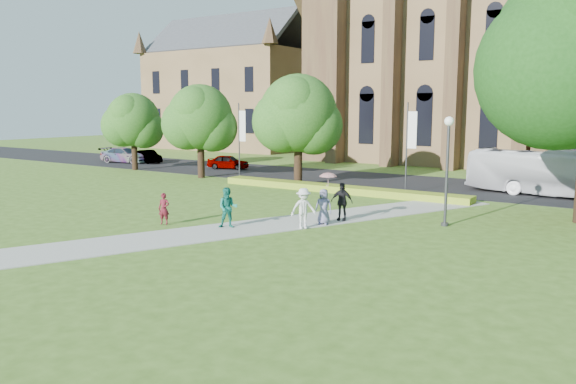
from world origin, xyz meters
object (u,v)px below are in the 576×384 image
Objects in this scene: streetlamp at (448,158)px; tour_coach at (554,173)px; car_2 at (125,155)px; car_0 at (228,162)px; pedestrian_0 at (164,209)px; car_1 at (148,156)px.

streetlamp is 0.49× the size of tour_coach.
car_0 is at bearing -97.33° from car_2.
tour_coach is 24.58m from pedestrian_0.
tour_coach is at bearing -109.18° from car_0.
pedestrian_0 is (13.32, -20.99, 0.13)m from car_0.
car_2 reaches higher than car_0.
tour_coach is at bearing 31.67° from pedestrian_0.
tour_coach reaches higher than car_2.
car_1 is (-10.54, -0.05, -0.00)m from car_0.
pedestrian_0 is at bearing -139.82° from car_2.
car_0 is at bearing 99.69° from pedestrian_0.
car_1 is 2.48m from car_2.
pedestrian_0 is at bearing 152.06° from tour_coach.
streetlamp reaches higher than car_2.
car_0 is (-27.63, 1.02, -0.84)m from tour_coach.
car_2 is (-2.21, -1.12, 0.12)m from car_1.
car_2 is 3.44× the size of pedestrian_0.
car_1 is at bearing 96.24° from tour_coach.
car_0 is 0.73× the size of car_2.
car_0 is 10.55m from car_1.
streetlamp reaches higher than car_0.
pedestrian_0 reaches higher than car_1.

